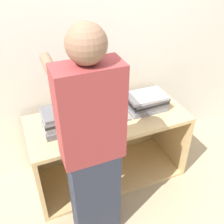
{
  "coord_description": "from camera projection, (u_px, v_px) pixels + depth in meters",
  "views": [
    {
      "loc": [
        -0.68,
        -1.42,
        2.04
      ],
      "look_at": [
        0.0,
        0.21,
        0.82
      ],
      "focal_mm": 42.0,
      "sensor_mm": 36.0,
      "label": 1
    }
  ],
  "objects": [
    {
      "name": "person",
      "position": [
        92.0,
        150.0,
        1.73
      ],
      "size": [
        0.4,
        0.53,
        1.69
      ],
      "color": "#2D3342",
      "rests_on": "ground_plane"
    },
    {
      "name": "inventory_tag",
      "position": [
        66.0,
        113.0,
        2.02
      ],
      "size": [
        0.06,
        0.02,
        0.01
      ],
      "color": "red",
      "rests_on": "laptop_stack_left"
    },
    {
      "name": "wall_back",
      "position": [
        90.0,
        47.0,
        2.31
      ],
      "size": [
        8.0,
        0.05,
        2.4
      ],
      "color": "silver",
      "rests_on": "ground_plane"
    },
    {
      "name": "laptop_open",
      "position": [
        106.0,
        110.0,
        2.29
      ],
      "size": [
        0.34,
        0.3,
        0.24
      ],
      "color": "gray",
      "rests_on": "cart"
    },
    {
      "name": "laptop_stack_right",
      "position": [
        146.0,
        102.0,
        2.36
      ],
      "size": [
        0.36,
        0.24,
        0.15
      ],
      "color": "gray",
      "rests_on": "cart"
    },
    {
      "name": "ground_plane",
      "position": [
        121.0,
        196.0,
        2.45
      ],
      "size": [
        12.0,
        12.0,
        0.0
      ],
      "primitive_type": "plane",
      "color": "tan"
    },
    {
      "name": "laptop_stack_left",
      "position": [
        64.0,
        119.0,
        2.11
      ],
      "size": [
        0.36,
        0.25,
        0.18
      ],
      "color": "slate",
      "rests_on": "cart"
    },
    {
      "name": "cart",
      "position": [
        106.0,
        143.0,
        2.54
      ],
      "size": [
        1.41,
        0.61,
        0.7
      ],
      "color": "tan",
      "rests_on": "ground_plane"
    }
  ]
}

